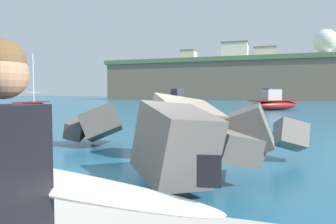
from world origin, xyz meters
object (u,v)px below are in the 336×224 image
object	(u,v)px
surfer_with_board	(16,204)
boat_near_left	(178,100)
mooring_buoy_inner	(251,109)
station_building_west	(235,52)
station_building_east	(265,56)
boat_near_centre	(274,103)
radar_dome	(325,44)
boat_near_right	(32,106)
station_building_central	(189,58)

from	to	relation	value
surfer_with_board	boat_near_left	world-z (taller)	boat_near_left
mooring_buoy_inner	station_building_west	bearing A→B (deg)	97.29
mooring_buoy_inner	station_building_east	distance (m)	76.82
surfer_with_board	boat_near_centre	distance (m)	33.64
surfer_with_board	mooring_buoy_inner	xyz separation A→B (m)	(-0.39, 30.84, -1.06)
radar_dome	station_building_east	world-z (taller)	radar_dome
boat_near_centre	station_building_west	world-z (taller)	station_building_west
boat_near_centre	surfer_with_board	bearing A→B (deg)	-93.16
station_building_west	station_building_east	size ratio (longest dim) A/B	1.09
boat_near_right	mooring_buoy_inner	size ratio (longest dim) A/B	12.77
mooring_buoy_inner	radar_dome	size ratio (longest dim) A/B	0.05
boat_near_right	station_building_east	xyz separation A→B (m)	(20.38, 84.16, 13.90)
surfer_with_board	boat_near_right	distance (m)	30.01
boat_near_right	radar_dome	bearing A→B (deg)	64.25
station_building_central	station_building_east	size ratio (longest dim) A/B	0.80
surfer_with_board	radar_dome	distance (m)	102.79
station_building_west	boat_near_right	bearing A→B (deg)	-99.34
boat_near_right	boat_near_centre	bearing A→B (deg)	27.35
radar_dome	station_building_west	xyz separation A→B (m)	(-25.83, -6.36, -2.20)
radar_dome	boat_near_left	bearing A→B (deg)	-116.42
station_building_central	boat_near_right	bearing A→B (deg)	-86.32
boat_near_centre	mooring_buoy_inner	distance (m)	3.58
boat_near_right	station_building_west	world-z (taller)	station_building_west
boat_near_left	boat_near_centre	xyz separation A→B (m)	(13.31, -8.49, -0.04)
boat_near_centre	station_building_central	world-z (taller)	station_building_central
boat_near_left	station_building_west	xyz separation A→B (m)	(3.01, 51.70, 13.66)
radar_dome	mooring_buoy_inner	bearing A→B (deg)	-104.39
mooring_buoy_inner	radar_dome	world-z (taller)	radar_dome
surfer_with_board	station_building_central	xyz separation A→B (m)	(-25.41, 102.83, 13.02)
boat_near_left	station_building_west	world-z (taller)	station_building_west
boat_near_left	mooring_buoy_inner	distance (m)	15.78
station_building_east	station_building_central	bearing A→B (deg)	-172.20
station_building_west	station_building_central	world-z (taller)	station_building_west
station_building_west	station_building_east	xyz separation A→B (m)	(8.61, 12.56, 0.01)
surfer_with_board	boat_near_left	bearing A→B (deg)	105.23
station_building_central	boat_near_left	bearing A→B (deg)	-77.06
station_building_central	station_building_east	xyz separation A→B (m)	(25.57, 3.50, 0.16)
station_building_central	radar_dome	bearing A→B (deg)	-3.60
boat_near_right	mooring_buoy_inner	world-z (taller)	boat_near_right
mooring_buoy_inner	station_building_central	size ratio (longest dim) A/B	0.08
boat_near_left	station_building_central	world-z (taller)	station_building_central
boat_near_centre	station_building_central	size ratio (longest dim) A/B	1.02
mooring_buoy_inner	station_building_west	xyz separation A→B (m)	(-8.05, 62.93, 14.23)
boat_near_left	mooring_buoy_inner	size ratio (longest dim) A/B	13.18
radar_dome	station_building_east	size ratio (longest dim) A/B	1.30
mooring_buoy_inner	station_building_central	bearing A→B (deg)	109.16
boat_near_right	station_building_central	size ratio (longest dim) A/B	0.98
boat_near_left	boat_near_centre	size ratio (longest dim) A/B	0.99
boat_near_centre	station_building_east	world-z (taller)	station_building_east
boat_near_right	station_building_east	distance (m)	87.70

